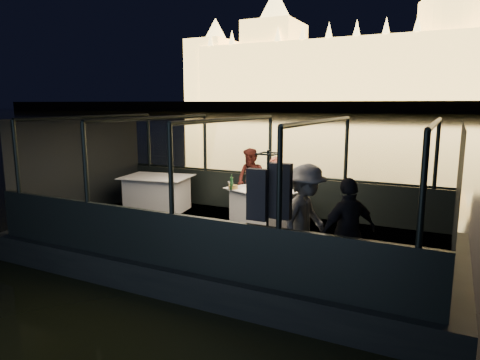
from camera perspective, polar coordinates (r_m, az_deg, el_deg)
The scene contains 29 objects.
river_water at distance 87.50m, azimuth 24.17°, elevation 7.23°, with size 500.00×500.00×0.00m, color black.
boat_hull at distance 8.87m, azimuth -1.17°, elevation -10.32°, with size 8.60×4.40×1.00m, color black.
boat_deck at distance 8.72m, azimuth -1.18°, elevation -7.36°, with size 8.00×4.00×0.04m, color black.
gunwale_port at distance 10.35m, azimuth 3.96°, elevation -1.87°, with size 8.00×0.08×0.90m, color black.
gunwale_starboard at distance 6.95m, azimuth -8.96°, elevation -8.01°, with size 8.00×0.08×0.90m, color black.
cabin_glass_port at distance 10.17m, azimuth 4.04°, elevation 4.47°, with size 8.00×0.02×1.40m, color #99B2B2, non-canonical shape.
cabin_glass_starboard at distance 6.68m, azimuth -9.23°, elevation 1.40°, with size 8.00×0.02×1.40m, color #99B2B2, non-canonical shape.
cabin_roof_glass at distance 8.32m, azimuth -1.24°, elevation 8.07°, with size 8.00×4.00×0.02m, color #99B2B2, non-canonical shape.
end_wall_fore at distance 10.87m, azimuth -20.23°, elevation 1.84°, with size 0.02×4.00×2.30m, color black, non-canonical shape.
end_wall_aft at distance 7.50m, azimuth 26.98°, elevation -2.13°, with size 0.02×4.00×2.30m, color black, non-canonical shape.
canopy_ribs at distance 8.44m, azimuth -1.21°, elevation 0.24°, with size 8.00×4.00×2.30m, color black, non-canonical shape.
embankment at distance 217.40m, azimuth 25.81°, elevation 8.59°, with size 400.00×140.00×6.00m, color #423D33.
parliament_building at distance 184.23m, azimuth 26.30°, elevation 17.22°, with size 220.00×32.00×60.00m, color #F2D18C, non-canonical shape.
dining_table_central at distance 9.37m, azimuth 2.99°, elevation -3.55°, with size 1.45×1.05×0.77m, color white.
dining_table_aft at distance 10.73m, azimuth -10.96°, elevation -1.96°, with size 1.61×1.16×0.85m, color silver.
chair_port_left at distance 9.96m, azimuth 1.31°, elevation -2.33°, with size 0.42×0.42×0.90m, color black.
chair_port_right at distance 9.72m, azimuth 4.72°, elevation -2.68°, with size 0.39×0.39×0.84m, color black.
coat_stand at distance 6.31m, azimuth 3.68°, elevation -5.51°, with size 0.54×0.43×1.95m, color black, non-canonical shape.
person_woman_coral at distance 9.94m, azimuth 4.68°, elevation -0.62°, with size 0.50×0.34×1.40m, color #D2694C.
person_man_maroon at distance 10.18m, azimuth 1.46°, elevation -0.33°, with size 0.75×0.58×1.56m, color #3E1511.
passenger_stripe at distance 6.62m, azimuth 8.71°, elevation -5.32°, with size 1.11×0.63×1.72m, color silver.
passenger_dark at distance 6.31m, azimuth 14.24°, elevation -6.28°, with size 0.93×0.39×1.59m, color black.
wine_bottle at distance 9.25m, azimuth -1.13°, elevation -0.36°, with size 0.07×0.07×0.33m, color #13361A.
bread_basket at distance 9.34m, azimuth -0.91°, elevation -0.95°, with size 0.21×0.21×0.08m, color brown.
amber_candle at distance 9.13m, azimuth 1.98°, elevation -1.21°, with size 0.05×0.05×0.07m, color #F39A3C.
plate_near at distance 8.96m, azimuth 2.74°, elevation -1.64°, with size 0.26×0.26×0.02m, color white.
plate_far at distance 9.47m, azimuth -0.09°, elevation -0.98°, with size 0.23×0.23×0.01m, color white.
wine_glass_white at distance 9.16m, azimuth -1.48°, elevation -0.82°, with size 0.07×0.07×0.20m, color silver, non-canonical shape.
wine_glass_red at distance 9.24m, azimuth 2.56°, elevation -0.73°, with size 0.06×0.06×0.17m, color silver, non-canonical shape.
Camera 1 is at (3.87, -7.36, 3.10)m, focal length 32.00 mm.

